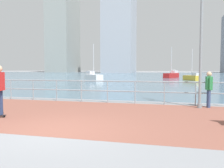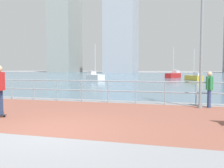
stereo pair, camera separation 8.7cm
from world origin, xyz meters
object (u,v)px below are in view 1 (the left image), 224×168
(bystander, at_px, (209,87))
(sailboat_red, at_px, (93,76))
(sailboat_gray, at_px, (192,77))
(lamppost, at_px, (203,33))
(sailboat_yellow, at_px, (172,75))

(bystander, height_order, sailboat_red, sailboat_red)
(sailboat_red, bearing_deg, sailboat_gray, 9.47)
(lamppost, relative_size, sailboat_red, 1.09)
(bystander, height_order, sailboat_gray, sailboat_gray)
(bystander, relative_size, sailboat_red, 0.30)
(lamppost, distance_m, bystander, 2.33)
(lamppost, xyz_separation_m, sailboat_yellow, (-1.47, 34.64, -2.67))
(sailboat_gray, bearing_deg, bystander, -92.59)
(sailboat_red, bearing_deg, bystander, -60.33)
(bystander, relative_size, sailboat_gray, 0.35)
(lamppost, height_order, bystander, lamppost)
(lamppost, relative_size, sailboat_gray, 1.28)
(lamppost, height_order, sailboat_yellow, lamppost)
(bystander, xyz_separation_m, sailboat_gray, (1.15, 25.49, -0.50))
(sailboat_yellow, xyz_separation_m, sailboat_gray, (2.97, -8.76, -0.10))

